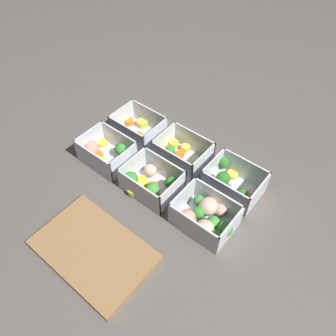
{
  "coord_description": "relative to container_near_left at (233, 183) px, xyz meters",
  "views": [
    {
      "loc": [
        -0.38,
        0.47,
        0.72
      ],
      "look_at": [
        0.0,
        0.0,
        0.03
      ],
      "focal_mm": 35.0,
      "sensor_mm": 36.0,
      "label": 1
    }
  ],
  "objects": [
    {
      "name": "container_near_right",
      "position": [
        0.34,
        0.0,
        -0.0
      ],
      "size": [
        0.15,
        0.13,
        0.08
      ],
      "color": "silver",
      "rests_on": "ground_plane"
    },
    {
      "name": "container_far_left",
      "position": [
        -0.01,
        0.14,
        0.0
      ],
      "size": [
        0.15,
        0.13,
        0.08
      ],
      "color": "silver",
      "rests_on": "ground_plane"
    },
    {
      "name": "container_far_right",
      "position": [
        0.34,
        0.14,
        -0.0
      ],
      "size": [
        0.17,
        0.11,
        0.08
      ],
      "color": "silver",
      "rests_on": "ground_plane"
    },
    {
      "name": "container_far_center",
      "position": [
        0.18,
        0.14,
        -0.0
      ],
      "size": [
        0.15,
        0.12,
        0.08
      ],
      "color": "silver",
      "rests_on": "ground_plane"
    },
    {
      "name": "container_near_left",
      "position": [
        0.0,
        0.0,
        0.0
      ],
      "size": [
        0.16,
        0.12,
        0.08
      ],
      "color": "silver",
      "rests_on": "ground_plane"
    },
    {
      "name": "cutting_board",
      "position": [
        0.15,
        0.37,
        -0.02
      ],
      "size": [
        0.28,
        0.18,
        0.02
      ],
      "color": "olive",
      "rests_on": "ground_plane"
    },
    {
      "name": "ground_plane",
      "position": [
        0.17,
        0.07,
        -0.03
      ],
      "size": [
        4.0,
        4.0,
        0.0
      ],
      "primitive_type": "plane",
      "color": "#56514C"
    },
    {
      "name": "container_near_center",
      "position": [
        0.17,
        0.0,
        -0.0
      ],
      "size": [
        0.16,
        0.12,
        0.08
      ],
      "color": "silver",
      "rests_on": "ground_plane"
    }
  ]
}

